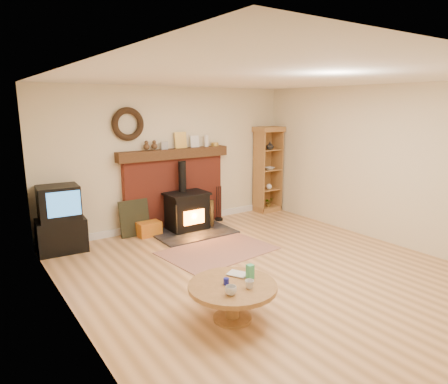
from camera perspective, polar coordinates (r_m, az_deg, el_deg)
ground at (r=5.67m, az=6.11°, el=-11.33°), size 5.50×5.50×0.00m
room_shell at (r=5.28m, az=5.71°, el=6.29°), size 5.02×5.52×2.61m
chimney_breast at (r=7.56m, az=-7.05°, el=1.04°), size 2.20×0.22×1.78m
wood_stove at (r=7.34m, az=-5.19°, el=-2.92°), size 1.40×1.00×1.27m
area_rug at (r=6.40m, az=-0.87°, el=-8.36°), size 1.81×1.34×0.01m
tv_unit at (r=6.74m, az=-22.34°, el=-3.77°), size 0.76×0.56×1.06m
curio_cabinet at (r=8.66m, az=6.18°, el=3.25°), size 0.59×0.42×1.82m
firelog_box at (r=7.20m, az=-10.65°, el=-5.20°), size 0.41×0.26×0.25m
leaning_painting at (r=7.21m, az=-12.65°, el=-3.64°), size 0.54×0.14×0.64m
fire_tools at (r=8.01m, az=-0.73°, el=-3.14°), size 0.16×0.16×0.70m
coffee_table at (r=4.37m, az=1.28°, el=-13.95°), size 0.95×0.95×0.57m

